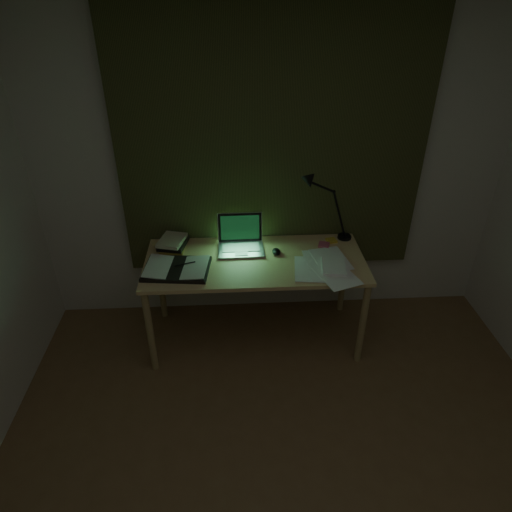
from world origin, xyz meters
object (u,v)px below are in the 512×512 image
at_px(desk, 255,300).
at_px(loose_papers, 325,265).
at_px(open_textbook, 177,268).
at_px(desk_lamp, 348,205).
at_px(book_stack, 173,243).
at_px(laptop, 241,237).

bearing_deg(desk, loose_papers, -13.04).
xyz_separation_m(open_textbook, desk_lamp, (1.25, 0.38, 0.27)).
bearing_deg(book_stack, desk, -17.81).
relative_size(desk, laptop, 4.18).
xyz_separation_m(laptop, open_textbook, (-0.45, -0.24, -0.10)).
height_order(laptop, book_stack, laptop).
bearing_deg(desk_lamp, open_textbook, -157.31).
xyz_separation_m(desk, desk_lamp, (0.70, 0.27, 0.64)).
bearing_deg(loose_papers, book_stack, 164.30).
distance_m(laptop, loose_papers, 0.64).
bearing_deg(book_stack, laptop, -7.07).
xyz_separation_m(desk, book_stack, (-0.60, 0.19, 0.40)).
height_order(laptop, open_textbook, laptop).
xyz_separation_m(book_stack, desk_lamp, (1.30, 0.08, 0.24)).
distance_m(loose_papers, desk_lamp, 0.52).
xyz_separation_m(laptop, loose_papers, (0.58, -0.24, -0.11)).
distance_m(book_stack, desk_lamp, 1.32).
relative_size(laptop, desk_lamp, 0.66).
height_order(laptop, loose_papers, laptop).
distance_m(open_textbook, book_stack, 0.30).
relative_size(laptop, book_stack, 1.67).
bearing_deg(loose_papers, open_textbook, 179.75).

